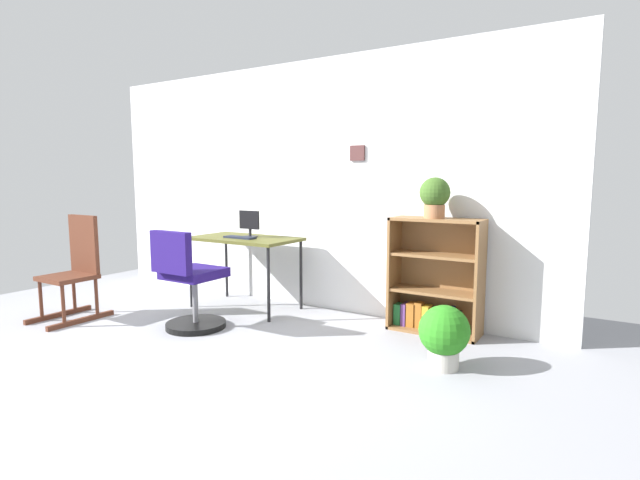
{
  "coord_description": "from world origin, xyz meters",
  "views": [
    {
      "loc": [
        2.8,
        -2.03,
        1.3
      ],
      "look_at": [
        0.68,
        1.39,
        0.8
      ],
      "focal_mm": 27.39,
      "sensor_mm": 36.0,
      "label": 1
    }
  ],
  "objects_px": {
    "keyboard": "(240,237)",
    "potted_plant_floor": "(444,334)",
    "monitor": "(249,224)",
    "office_chair": "(189,287)",
    "rocking_chair": "(76,267)",
    "potted_plant_on_shelf": "(435,196)",
    "desk": "(245,243)",
    "bookshelf_low": "(435,282)"
  },
  "relations": [
    {
      "from": "monitor",
      "to": "potted_plant_on_shelf",
      "type": "xyz_separation_m",
      "value": [
        1.83,
        0.19,
        0.31
      ]
    },
    {
      "from": "desk",
      "to": "keyboard",
      "type": "bearing_deg",
      "value": -81.81
    },
    {
      "from": "potted_plant_on_shelf",
      "to": "potted_plant_floor",
      "type": "bearing_deg",
      "value": -65.02
    },
    {
      "from": "keyboard",
      "to": "rocking_chair",
      "type": "distance_m",
      "value": 1.54
    },
    {
      "from": "monitor",
      "to": "office_chair",
      "type": "bearing_deg",
      "value": -88.44
    },
    {
      "from": "rocking_chair",
      "to": "potted_plant_on_shelf",
      "type": "height_order",
      "value": "potted_plant_on_shelf"
    },
    {
      "from": "desk",
      "to": "office_chair",
      "type": "xyz_separation_m",
      "value": [
        0.06,
        -0.81,
        -0.29
      ]
    },
    {
      "from": "monitor",
      "to": "keyboard",
      "type": "height_order",
      "value": "monitor"
    },
    {
      "from": "potted_plant_on_shelf",
      "to": "office_chair",
      "type": "bearing_deg",
      "value": -150.27
    },
    {
      "from": "monitor",
      "to": "bookshelf_low",
      "type": "distance_m",
      "value": 1.9
    },
    {
      "from": "rocking_chair",
      "to": "potted_plant_on_shelf",
      "type": "xyz_separation_m",
      "value": [
        2.98,
        1.33,
        0.68
      ]
    },
    {
      "from": "desk",
      "to": "keyboard",
      "type": "distance_m",
      "value": 0.11
    },
    {
      "from": "desk",
      "to": "monitor",
      "type": "relative_size",
      "value": 4.05
    },
    {
      "from": "potted_plant_floor",
      "to": "office_chair",
      "type": "bearing_deg",
      "value": -172.07
    },
    {
      "from": "keyboard",
      "to": "potted_plant_floor",
      "type": "xyz_separation_m",
      "value": [
        2.19,
        -0.42,
        -0.49
      ]
    },
    {
      "from": "office_chair",
      "to": "monitor",
      "type": "bearing_deg",
      "value": 91.56
    },
    {
      "from": "desk",
      "to": "bookshelf_low",
      "type": "height_order",
      "value": "bookshelf_low"
    },
    {
      "from": "potted_plant_floor",
      "to": "monitor",
      "type": "bearing_deg",
      "value": 165.98
    },
    {
      "from": "potted_plant_on_shelf",
      "to": "bookshelf_low",
      "type": "bearing_deg",
      "value": 81.9
    },
    {
      "from": "rocking_chair",
      "to": "office_chair",
      "type": "bearing_deg",
      "value": 14.2
    },
    {
      "from": "potted_plant_on_shelf",
      "to": "potted_plant_floor",
      "type": "xyz_separation_m",
      "value": [
        0.34,
        -0.73,
        -0.92
      ]
    },
    {
      "from": "bookshelf_low",
      "to": "desk",
      "type": "bearing_deg",
      "value": -171.45
    },
    {
      "from": "bookshelf_low",
      "to": "potted_plant_on_shelf",
      "type": "xyz_separation_m",
      "value": [
        -0.01,
        -0.06,
        0.74
      ]
    },
    {
      "from": "desk",
      "to": "monitor",
      "type": "distance_m",
      "value": 0.2
    },
    {
      "from": "potted_plant_on_shelf",
      "to": "rocking_chair",
      "type": "bearing_deg",
      "value": -155.98
    },
    {
      "from": "office_chair",
      "to": "bookshelf_low",
      "type": "bearing_deg",
      "value": 30.97
    },
    {
      "from": "office_chair",
      "to": "desk",
      "type": "bearing_deg",
      "value": 94.19
    },
    {
      "from": "keyboard",
      "to": "monitor",
      "type": "bearing_deg",
      "value": 79.11
    },
    {
      "from": "desk",
      "to": "keyboard",
      "type": "xyz_separation_m",
      "value": [
        0.01,
        -0.09,
        0.06
      ]
    },
    {
      "from": "keyboard",
      "to": "rocking_chair",
      "type": "height_order",
      "value": "rocking_chair"
    },
    {
      "from": "keyboard",
      "to": "desk",
      "type": "bearing_deg",
      "value": 98.19
    },
    {
      "from": "desk",
      "to": "potted_plant_floor",
      "type": "distance_m",
      "value": 2.3
    },
    {
      "from": "keyboard",
      "to": "bookshelf_low",
      "type": "distance_m",
      "value": 1.92
    },
    {
      "from": "bookshelf_low",
      "to": "potted_plant_on_shelf",
      "type": "relative_size",
      "value": 2.88
    },
    {
      "from": "monitor",
      "to": "rocking_chair",
      "type": "xyz_separation_m",
      "value": [
        -1.15,
        -1.14,
        -0.38
      ]
    },
    {
      "from": "keyboard",
      "to": "office_chair",
      "type": "distance_m",
      "value": 0.8
    },
    {
      "from": "potted_plant_on_shelf",
      "to": "potted_plant_floor",
      "type": "distance_m",
      "value": 1.22
    },
    {
      "from": "desk",
      "to": "potted_plant_on_shelf",
      "type": "height_order",
      "value": "potted_plant_on_shelf"
    },
    {
      "from": "keyboard",
      "to": "potted_plant_on_shelf",
      "type": "bearing_deg",
      "value": 9.59
    },
    {
      "from": "monitor",
      "to": "rocking_chair",
      "type": "bearing_deg",
      "value": -135.41
    },
    {
      "from": "desk",
      "to": "rocking_chair",
      "type": "bearing_deg",
      "value": -135.36
    },
    {
      "from": "desk",
      "to": "potted_plant_floor",
      "type": "bearing_deg",
      "value": -12.97
    }
  ]
}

